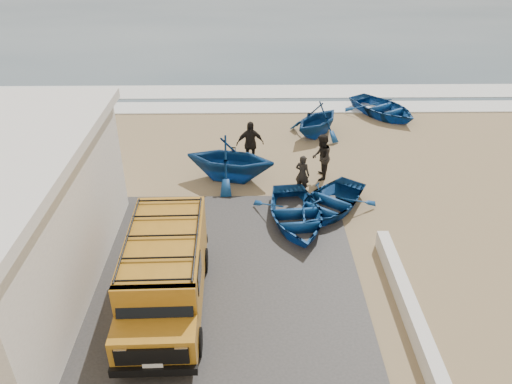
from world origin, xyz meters
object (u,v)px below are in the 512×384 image
object	(u,v)px
boat_near_right	(330,202)
fisherman_front	(302,174)
boat_near_left	(296,214)
fisherman_middle	(321,157)
boat_far_left	(317,119)
boat_far_right	(383,108)
van	(165,271)
parapet	(408,305)
fisherman_back	(250,144)
boat_mid_left	(230,159)

from	to	relation	value
boat_near_right	fisherman_front	size ratio (longest dim) A/B	2.31
boat_near_left	fisherman_middle	distance (m)	3.42
boat_far_left	boat_near_right	bearing A→B (deg)	-53.39
boat_far_right	fisherman_front	distance (m)	8.93
boat_near_left	fisherman_middle	bearing A→B (deg)	63.06
van	boat_far_right	distance (m)	16.17
boat_near_right	fisherman_middle	bearing A→B (deg)	128.43
boat_far_right	boat_far_left	bearing A→B (deg)	179.60
parapet	fisherman_front	distance (m)	6.74
fisherman_front	fisherman_back	world-z (taller)	fisherman_back
boat_mid_left	fisherman_front	bearing A→B (deg)	-97.53
boat_near_right	boat_far_left	xyz separation A→B (m)	(0.32, 6.51, 0.42)
parapet	boat_far_left	world-z (taller)	boat_far_left
boat_near_left	boat_near_right	xyz separation A→B (m)	(1.25, 0.78, -0.02)
boat_near_left	boat_far_left	world-z (taller)	boat_far_left
van	boat_far_left	world-z (taller)	van
boat_near_left	boat_far_right	world-z (taller)	boat_far_right
boat_far_left	boat_far_right	xyz separation A→B (m)	(3.61, 2.33, -0.38)
boat_mid_left	fisherman_front	world-z (taller)	boat_mid_left
parapet	boat_far_left	distance (m)	11.60
van	boat_far_right	xyz separation A→B (m)	(8.95, 13.44, -0.74)
parapet	fisherman_back	world-z (taller)	fisherman_back
boat_far_right	boat_near_left	bearing A→B (deg)	-151.52
fisherman_back	van	bearing A→B (deg)	-114.58
boat_far_left	fisherman_front	distance (m)	5.33
van	boat_far_right	bearing A→B (deg)	54.89
van	boat_far_left	distance (m)	12.34
boat_mid_left	fisherman_back	distance (m)	1.41
boat_near_left	fisherman_middle	xyz separation A→B (m)	(1.22, 3.15, 0.53)
parapet	fisherman_back	distance (m)	9.52
parapet	van	distance (m)	6.45
boat_near_left	van	bearing A→B (deg)	-140.33
parapet	fisherman_front	size ratio (longest dim) A/B	3.96
boat_mid_left	boat_far_left	size ratio (longest dim) A/B	1.16
boat_far_right	fisherman_front	world-z (taller)	fisherman_front
boat_near_right	fisherman_middle	world-z (taller)	fisherman_middle
boat_mid_left	fisherman_middle	bearing A→B (deg)	-76.08
boat_near_left	fisherman_back	bearing A→B (deg)	103.75
van	fisherman_back	xyz separation A→B (m)	(2.25, 8.12, -0.18)
fisherman_middle	boat_far_left	bearing A→B (deg)	-174.94
boat_far_left	fisherman_front	size ratio (longest dim) A/B	1.95
boat_mid_left	fisherman_middle	world-z (taller)	fisherman_middle
boat_near_left	boat_near_right	world-z (taller)	boat_near_left
boat_near_left	fisherman_back	world-z (taller)	fisherman_back
boat_near_right	fisherman_front	xyz separation A→B (m)	(-0.85, 1.31, 0.39)
fisherman_front	fisherman_middle	xyz separation A→B (m)	(0.82, 1.06, 0.16)
boat_near_right	boat_mid_left	bearing A→B (deg)	-175.53
boat_far_right	fisherman_middle	distance (m)	7.60
fisherman_middle	boat_near_right	bearing A→B (deg)	10.47
boat_far_left	fisherman_back	bearing A→B (deg)	-96.39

